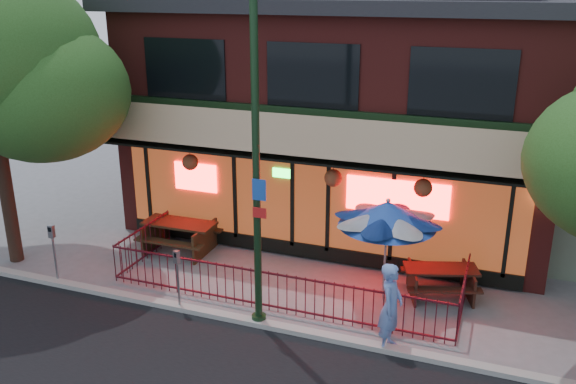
{
  "coord_description": "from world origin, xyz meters",
  "views": [
    {
      "loc": [
        4.77,
        -11.32,
        7.18
      ],
      "look_at": [
        -0.2,
        2.0,
        2.29
      ],
      "focal_mm": 38.0,
      "sensor_mm": 36.0,
      "label": 1
    }
  ],
  "objects_px": {
    "pedestrian": "(391,307)",
    "street_light": "(257,189)",
    "parking_meter_near": "(177,270)",
    "parking_meter_far": "(53,244)",
    "patio_umbrella": "(387,214)",
    "picnic_table_right": "(440,277)",
    "picnic_table_left": "(180,232)"
  },
  "relations": [
    {
      "from": "street_light",
      "to": "patio_umbrella",
      "type": "relative_size",
      "value": 2.73
    },
    {
      "from": "street_light",
      "to": "parking_meter_near",
      "type": "bearing_deg",
      "value": -177.75
    },
    {
      "from": "parking_meter_near",
      "to": "pedestrian",
      "type": "bearing_deg",
      "value": 1.53
    },
    {
      "from": "picnic_table_left",
      "to": "picnic_table_right",
      "type": "distance_m",
      "value": 7.2
    },
    {
      "from": "picnic_table_right",
      "to": "patio_umbrella",
      "type": "bearing_deg",
      "value": -152.34
    },
    {
      "from": "picnic_table_left",
      "to": "pedestrian",
      "type": "height_order",
      "value": "pedestrian"
    },
    {
      "from": "picnic_table_right",
      "to": "pedestrian",
      "type": "relative_size",
      "value": 1.08
    },
    {
      "from": "picnic_table_right",
      "to": "pedestrian",
      "type": "height_order",
      "value": "pedestrian"
    },
    {
      "from": "street_light",
      "to": "patio_umbrella",
      "type": "xyz_separation_m",
      "value": [
        2.36,
        2.04,
        -0.96
      ]
    },
    {
      "from": "street_light",
      "to": "parking_meter_far",
      "type": "relative_size",
      "value": 4.48
    },
    {
      "from": "pedestrian",
      "to": "parking_meter_far",
      "type": "relative_size",
      "value": 1.22
    },
    {
      "from": "street_light",
      "to": "picnic_table_right",
      "type": "bearing_deg",
      "value": 36.82
    },
    {
      "from": "pedestrian",
      "to": "parking_meter_far",
      "type": "xyz_separation_m",
      "value": [
        -8.42,
        -0.05,
        0.11
      ]
    },
    {
      "from": "picnic_table_right",
      "to": "parking_meter_near",
      "type": "bearing_deg",
      "value": -153.53
    },
    {
      "from": "street_light",
      "to": "pedestrian",
      "type": "relative_size",
      "value": 3.67
    },
    {
      "from": "patio_umbrella",
      "to": "parking_meter_near",
      "type": "bearing_deg",
      "value": -153.88
    },
    {
      "from": "patio_umbrella",
      "to": "parking_meter_near",
      "type": "xyz_separation_m",
      "value": [
        -4.32,
        -2.12,
        -1.19
      ]
    },
    {
      "from": "pedestrian",
      "to": "parking_meter_far",
      "type": "bearing_deg",
      "value": 95.56
    },
    {
      "from": "patio_umbrella",
      "to": "parking_meter_near",
      "type": "height_order",
      "value": "patio_umbrella"
    },
    {
      "from": "parking_meter_near",
      "to": "parking_meter_far",
      "type": "bearing_deg",
      "value": 178.71
    },
    {
      "from": "patio_umbrella",
      "to": "street_light",
      "type": "bearing_deg",
      "value": -139.08
    },
    {
      "from": "picnic_table_right",
      "to": "parking_meter_far",
      "type": "xyz_separation_m",
      "value": [
        -9.12,
        -2.69,
        0.57
      ]
    },
    {
      "from": "picnic_table_left",
      "to": "parking_meter_near",
      "type": "height_order",
      "value": "parking_meter_near"
    },
    {
      "from": "pedestrian",
      "to": "patio_umbrella",
      "type": "bearing_deg",
      "value": 20.52
    },
    {
      "from": "patio_umbrella",
      "to": "pedestrian",
      "type": "height_order",
      "value": "patio_umbrella"
    },
    {
      "from": "patio_umbrella",
      "to": "parking_meter_far",
      "type": "xyz_separation_m",
      "value": [
        -7.88,
        -2.04,
        -1.13
      ]
    },
    {
      "from": "street_light",
      "to": "picnic_table_left",
      "type": "distance_m",
      "value": 5.24
    },
    {
      "from": "pedestrian",
      "to": "parking_meter_near",
      "type": "relative_size",
      "value": 1.29
    },
    {
      "from": "pedestrian",
      "to": "street_light",
      "type": "bearing_deg",
      "value": 96.26
    },
    {
      "from": "street_light",
      "to": "picnic_table_right",
      "type": "xyz_separation_m",
      "value": [
        3.6,
        2.69,
        -2.66
      ]
    },
    {
      "from": "patio_umbrella",
      "to": "pedestrian",
      "type": "distance_m",
      "value": 2.4
    },
    {
      "from": "street_light",
      "to": "parking_meter_near",
      "type": "height_order",
      "value": "street_light"
    }
  ]
}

